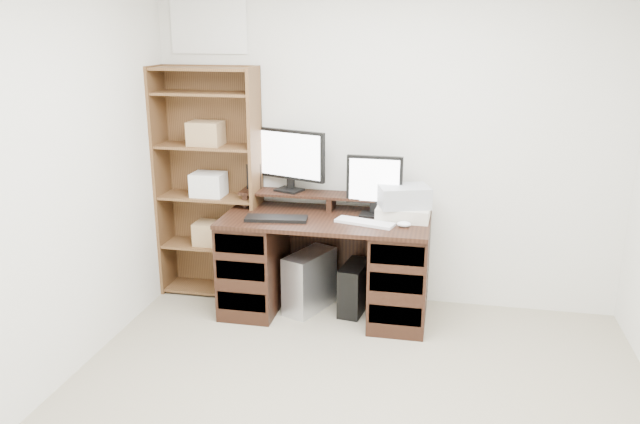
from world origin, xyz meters
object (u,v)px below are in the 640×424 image
(monitor_wide, at_px, (290,157))
(monitor_small, at_px, (374,183))
(desk, at_px, (326,263))
(bookshelf, at_px, (210,181))
(tower_silver, at_px, (310,281))
(printer, at_px, (403,213))
(tower_black, at_px, (355,288))

(monitor_wide, xyz_separation_m, monitor_small, (0.66, -0.13, -0.14))
(desk, xyz_separation_m, bookshelf, (-0.97, 0.21, 0.53))
(bookshelf, bearing_deg, monitor_small, -4.35)
(tower_silver, distance_m, bookshelf, 1.10)
(printer, bearing_deg, tower_silver, -175.17)
(monitor_wide, height_order, tower_silver, monitor_wide)
(desk, relative_size, monitor_small, 3.39)
(monitor_small, height_order, tower_black, monitor_small)
(monitor_wide, height_order, tower_black, monitor_wide)
(printer, bearing_deg, monitor_small, 169.12)
(printer, xyz_separation_m, tower_black, (-0.34, -0.01, -0.61))
(printer, bearing_deg, monitor_wide, 169.98)
(bookshelf, bearing_deg, printer, -5.50)
(tower_silver, relative_size, bookshelf, 0.25)
(monitor_small, xyz_separation_m, tower_black, (-0.12, -0.06, -0.80))
(tower_silver, bearing_deg, bookshelf, -169.76)
(desk, xyz_separation_m, printer, (0.55, 0.07, 0.41))
(tower_silver, relative_size, tower_black, 1.15)
(monitor_wide, relative_size, tower_silver, 1.26)
(printer, relative_size, bookshelf, 0.21)
(monitor_small, bearing_deg, tower_black, -154.30)
(monitor_small, bearing_deg, bookshelf, 176.99)
(tower_black, bearing_deg, monitor_small, 32.50)
(tower_silver, height_order, tower_black, tower_silver)
(tower_black, bearing_deg, printer, 9.57)
(tower_silver, bearing_deg, monitor_wide, 154.67)
(monitor_small, xyz_separation_m, bookshelf, (-1.30, 0.10, -0.07))
(printer, relative_size, tower_silver, 0.83)
(monitor_small, xyz_separation_m, tower_silver, (-0.46, -0.09, -0.76))
(printer, relative_size, tower_black, 0.95)
(desk, xyz_separation_m, monitor_wide, (-0.32, 0.24, 0.74))
(printer, height_order, bookshelf, bookshelf)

